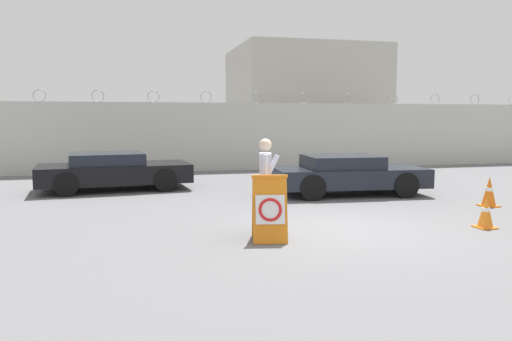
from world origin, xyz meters
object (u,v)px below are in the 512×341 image
object	(u,v)px
barricade_sign	(270,208)
parked_car_rear_sedan	(347,174)
traffic_cone_near	(489,192)
parked_car_front_coupe	(113,170)
traffic_cone_mid	(486,212)
security_guard	(265,181)

from	to	relation	value
barricade_sign	parked_car_rear_sedan	size ratio (longest dim) A/B	0.27
traffic_cone_near	parked_car_front_coupe	bearing A→B (deg)	150.60
traffic_cone_near	traffic_cone_mid	distance (m)	2.67
traffic_cone_near	traffic_cone_mid	xyz separation A→B (m)	(-1.72, -2.04, -0.05)
traffic_cone_near	parked_car_rear_sedan	size ratio (longest dim) A/B	0.17
traffic_cone_near	parked_car_rear_sedan	bearing A→B (deg)	134.73
traffic_cone_mid	barricade_sign	bearing A→B (deg)	179.18
barricade_sign	traffic_cone_mid	size ratio (longest dim) A/B	1.83
traffic_cone_mid	traffic_cone_near	bearing A→B (deg)	49.90
parked_car_rear_sedan	barricade_sign	bearing A→B (deg)	-123.44
security_guard	traffic_cone_near	world-z (taller)	security_guard
barricade_sign	parked_car_rear_sedan	xyz separation A→B (m)	(3.53, 4.59, -0.00)
barricade_sign	parked_car_front_coupe	world-z (taller)	barricade_sign
barricade_sign	parked_car_rear_sedan	bearing A→B (deg)	63.56
traffic_cone_mid	parked_car_rear_sedan	size ratio (longest dim) A/B	0.15
parked_car_front_coupe	parked_car_rear_sedan	xyz separation A→B (m)	(6.45, -2.48, -0.00)
security_guard	parked_car_rear_sedan	xyz separation A→B (m)	(3.47, 4.06, -0.42)
barricade_sign	security_guard	xyz separation A→B (m)	(0.07, 0.54, 0.42)
traffic_cone_mid	parked_car_rear_sedan	bearing A→B (deg)	100.61
traffic_cone_near	parked_car_front_coupe	xyz separation A→B (m)	(-9.04, 5.09, 0.22)
traffic_cone_mid	parked_car_rear_sedan	xyz separation A→B (m)	(-0.87, 4.66, 0.26)
barricade_sign	traffic_cone_near	bearing A→B (deg)	29.03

